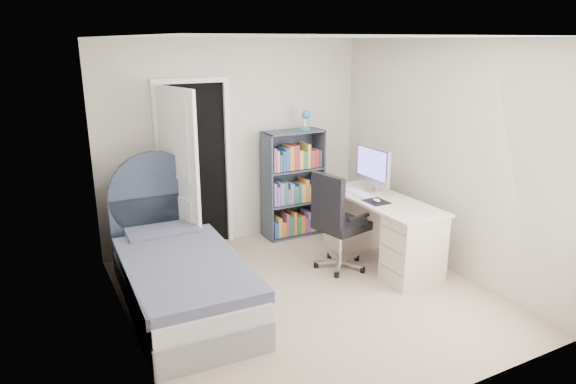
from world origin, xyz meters
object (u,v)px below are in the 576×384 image
bookcase (293,187)px  office_chair (336,218)px  bed (180,275)px  nightstand (160,227)px  desk (381,227)px  floor_lamp (161,219)px

bookcase → office_chair: size_ratio=1.47×
bed → bookcase: bookcase is taller
bookcase → bed: bearing=-148.9°
nightstand → office_chair: office_chair is taller
bed → nightstand: bearing=84.2°
office_chair → bed: bearing=178.2°
desk → office_chair: bearing=173.8°
nightstand → desk: 2.55m
bed → desk: 2.33m
nightstand → bookcase: size_ratio=0.36×
floor_lamp → desk: (2.23, -1.13, -0.12)m
nightstand → floor_lamp: 0.22m
desk → nightstand: bearing=149.8°
office_chair → bookcase: bearing=84.7°
nightstand → desk: bearing=-30.2°
nightstand → office_chair: size_ratio=0.53×
floor_lamp → nightstand: bearing=82.0°
nightstand → floor_lamp: size_ratio=0.45×
bed → nightstand: bed is taller
bookcase → office_chair: bearing=-95.3°
floor_lamp → bookcase: bearing=3.6°
bookcase → desk: bearing=-69.4°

